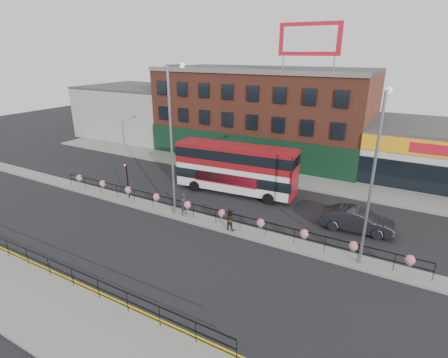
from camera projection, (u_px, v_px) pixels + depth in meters
The scene contains 18 objects.
ground at pixel (204, 222), 26.38m from camera, with size 120.00×120.00×0.00m, color black.
south_pavement at pixel (69, 322), 16.55m from camera, with size 60.00×4.00×0.15m, color gray.
north_pavement at pixel (267, 175), 36.16m from camera, with size 60.00×4.00×0.15m, color gray.
median at pixel (204, 221), 26.35m from camera, with size 60.00×1.60×0.15m, color gray.
yellow_line_inner at pixel (106, 295), 18.45m from camera, with size 60.00×0.10×0.01m, color gold.
yellow_line_outer at pixel (103, 297), 18.31m from camera, with size 60.00×0.10×0.01m, color gold.
brick_building at pixel (264, 112), 42.76m from camera, with size 25.00×12.21×10.30m.
warehouse_west at pixel (140, 111), 52.66m from camera, with size 15.50×12.00×7.30m.
billboard at pixel (310, 39), 32.91m from camera, with size 6.00×0.29×4.40m.
median_railing at pixel (204, 209), 26.02m from camera, with size 30.04×0.56×1.23m.
south_railing at pixel (72, 273), 18.72m from camera, with size 20.04×0.05×1.12m.
double_decker_bus at pixel (236, 164), 30.92m from camera, with size 11.05×3.46×4.40m.
car at pixel (357, 220), 24.87m from camera, with size 5.12×2.14×1.65m, color black.
pedestrian_a at pixel (184, 204), 26.93m from camera, with size 0.55×0.72×1.76m, color #25252D.
pedestrian_b at pixel (230, 219), 24.70m from camera, with size 0.80×0.63×1.61m, color black.
lamp_column_west at pixel (173, 129), 25.30m from camera, with size 0.40×1.97×11.23m.
lamp_column_east at pixel (375, 167), 19.16m from camera, with size 0.37×1.79×10.18m.
traffic_light_median at pixel (127, 173), 29.54m from camera, with size 0.15×0.28×3.65m.
Camera 1 is at (12.92, -19.84, 12.16)m, focal length 28.00 mm.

